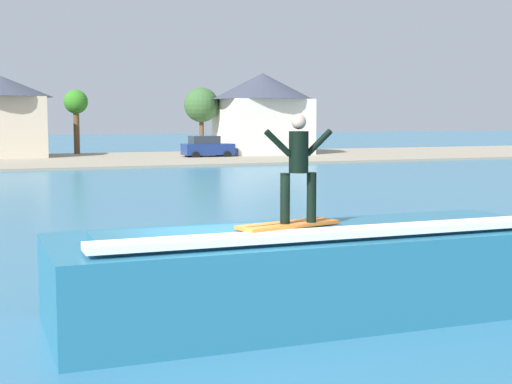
{
  "coord_description": "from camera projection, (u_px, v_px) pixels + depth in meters",
  "views": [
    {
      "loc": [
        -3.63,
        -11.32,
        3.47
      ],
      "look_at": [
        1.74,
        2.75,
        1.91
      ],
      "focal_mm": 51.87,
      "sensor_mm": 36.0,
      "label": 1
    }
  ],
  "objects": [
    {
      "name": "house_small_cottage",
      "position": [
        1.0,
        113.0,
        59.12
      ],
      "size": [
        8.18,
        8.18,
        6.65
      ],
      "color": "beige",
      "rests_on": "ground_plane"
    },
    {
      "name": "house_gabled_white",
      "position": [
        262.0,
        110.0,
        64.5
      ],
      "size": [
        8.88,
        8.88,
        7.16
      ],
      "color": "silver",
      "rests_on": "ground_plane"
    },
    {
      "name": "shoreline_bank",
      "position": [
        27.0,
        161.0,
        55.0
      ],
      "size": [
        120.0,
        18.4,
        0.18
      ],
      "color": "gray",
      "rests_on": "ground_plane"
    },
    {
      "name": "ground_plane",
      "position": [
        217.0,
        327.0,
        12.17
      ],
      "size": [
        260.0,
        260.0,
        0.0
      ],
      "primitive_type": "plane",
      "color": "teal"
    },
    {
      "name": "surfer",
      "position": [
        299.0,
        163.0,
        12.0
      ],
      "size": [
        1.2,
        0.32,
        1.77
      ],
      "color": "black",
      "rests_on": "surfboard"
    },
    {
      "name": "tree_short_bushy",
      "position": [
        201.0,
        105.0,
        64.68
      ],
      "size": [
        3.04,
        3.04,
        5.94
      ],
      "color": "brown",
      "rests_on": "ground_plane"
    },
    {
      "name": "wave_crest",
      "position": [
        310.0,
        271.0,
        12.81
      ],
      "size": [
        8.85,
        3.04,
        1.66
      ],
      "color": "#246A89",
      "rests_on": "ground_plane"
    },
    {
      "name": "tree_tall_bare",
      "position": [
        76.0,
        105.0,
        63.92
      ],
      "size": [
        2.07,
        2.07,
        5.72
      ],
      "color": "brown",
      "rests_on": "ground_plane"
    },
    {
      "name": "surfboard",
      "position": [
        288.0,
        225.0,
        12.12
      ],
      "size": [
        1.87,
        0.95,
        0.06
      ],
      "color": "orange",
      "rests_on": "wave_crest"
    },
    {
      "name": "car_far_shore",
      "position": [
        207.0,
        147.0,
        59.85
      ],
      "size": [
        4.05,
        2.29,
        1.86
      ],
      "color": "navy",
      "rests_on": "ground_plane"
    }
  ]
}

